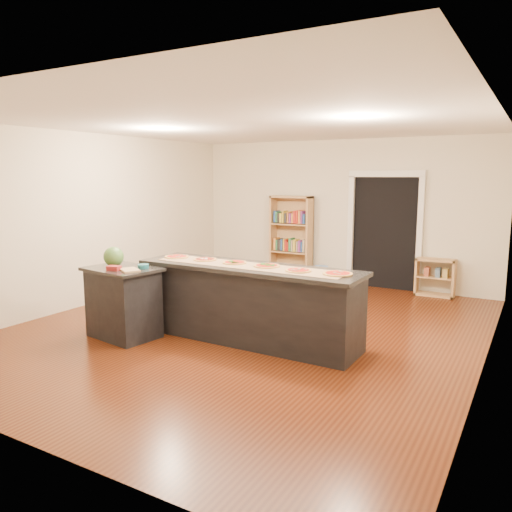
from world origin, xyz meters
The scene contains 18 objects.
room centered at (0.00, 0.00, 1.40)m, with size 6.00×7.00×2.80m.
doorway centered at (0.90, 3.46, 1.20)m, with size 1.40×0.09×2.21m.
kitchen_island centered at (0.25, -0.43, 0.50)m, with size 2.98×0.81×0.98m.
side_counter centered at (-1.25, -1.12, 0.47)m, with size 0.94×0.69×0.93m.
bookshelf centered at (-0.96, 3.30, 0.86)m, with size 0.86×0.30×1.71m, color tan.
low_shelf centered at (1.88, 3.31, 0.33)m, with size 0.67×0.29×0.67m, color tan.
waste_bin centered at (-0.20, 3.09, 0.19)m, with size 0.26×0.26×0.38m, color #6493E0.
kraft_paper centered at (0.25, -0.45, 0.99)m, with size 2.59×0.47×0.00m, color #997A4E.
watermelon centered at (-1.41, -1.11, 1.06)m, with size 0.26×0.26×0.26m, color #144214.
cutting_board centered at (-1.02, -1.23, 0.94)m, with size 0.30×0.20×0.02m, color tan.
package_red centered at (-1.21, -1.31, 0.96)m, with size 0.16×0.11×0.06m, color maroon.
package_teal centered at (-0.98, -1.02, 0.96)m, with size 0.14×0.14×0.05m, color #195966.
pizza_a centered at (-0.94, -0.39, 1.00)m, with size 0.31×0.31×0.02m.
pizza_b centered at (-0.46, -0.38, 1.00)m, with size 0.31×0.31×0.02m.
pizza_c centered at (0.02, -0.39, 1.00)m, with size 0.31×0.31×0.02m.
pizza_d centered at (0.49, -0.39, 1.00)m, with size 0.32×0.32×0.02m.
pizza_e centered at (0.97, -0.47, 1.00)m, with size 0.33×0.33×0.02m.
pizza_f centered at (1.44, -0.42, 1.00)m, with size 0.33×0.33×0.02m.
Camera 1 is at (3.44, -5.79, 2.11)m, focal length 35.00 mm.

